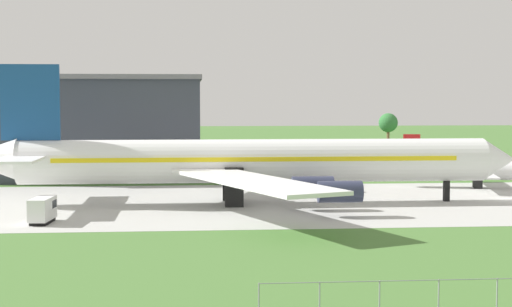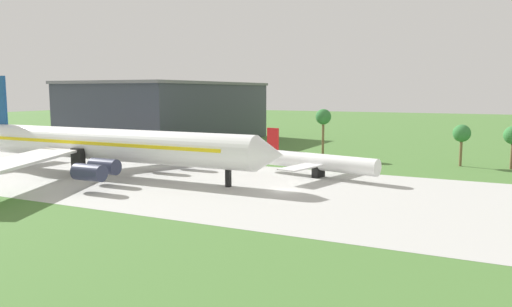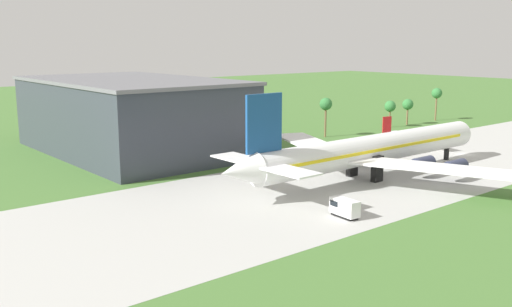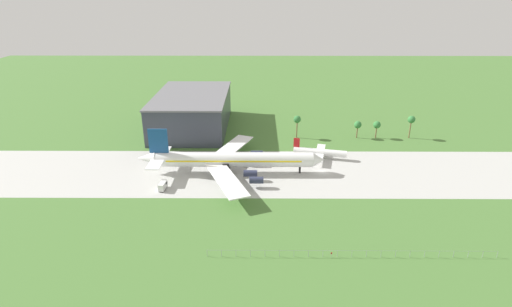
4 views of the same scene
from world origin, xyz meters
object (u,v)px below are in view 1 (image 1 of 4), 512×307
object	(u,v)px
jet_airliner	(246,161)
baggage_tug	(43,210)
terminal_building	(109,123)
regional_aircraft	(477,171)

from	to	relation	value
jet_airliner	baggage_tug	size ratio (longest dim) A/B	14.17
baggage_tug	terminal_building	bearing A→B (deg)	89.66
regional_aircraft	baggage_tug	world-z (taller)	regional_aircraft
baggage_tug	jet_airliner	bearing A→B (deg)	31.18
baggage_tug	terminal_building	xyz separation A→B (m)	(0.43, 71.04, 7.52)
regional_aircraft	terminal_building	distance (m)	74.19
jet_airliner	terminal_building	bearing A→B (deg)	112.81
baggage_tug	regional_aircraft	bearing A→B (deg)	25.74
regional_aircraft	baggage_tug	size ratio (longest dim) A/B	4.37
jet_airliner	regional_aircraft	bearing A→B (deg)	21.95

